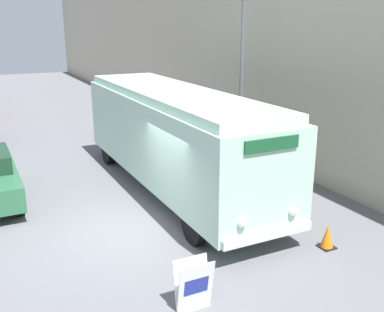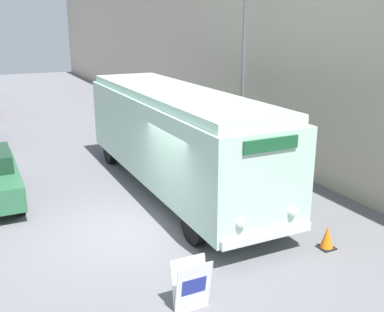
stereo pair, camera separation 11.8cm
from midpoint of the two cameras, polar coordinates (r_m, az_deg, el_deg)
name	(u,v)px [view 1 (the left image)]	position (r m, az deg, el deg)	size (l,w,h in m)	color
ground_plane	(134,231)	(11.73, -7.61, -9.37)	(80.00, 80.00, 0.00)	slate
building_wall_right	(193,42)	(22.41, -0.03, 14.27)	(0.30, 60.00, 8.40)	#B2A893
vintage_bus	(173,134)	(13.89, -2.63, 2.79)	(2.47, 10.12, 3.17)	black
sign_board	(194,285)	(8.58, -0.18, -16.10)	(0.70, 0.36, 0.97)	gray
streetlamp	(243,30)	(16.10, 6.25, 15.65)	(0.36, 0.36, 7.71)	#595E60
traffic_cone	(327,237)	(11.15, 16.53, -9.79)	(0.36, 0.36, 0.58)	black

